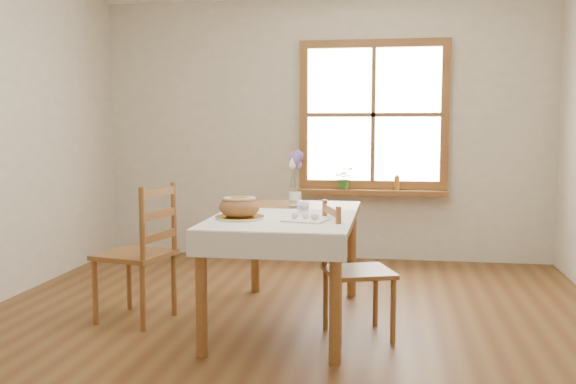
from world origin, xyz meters
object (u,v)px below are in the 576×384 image
Objects in this scene: chair_left at (135,252)px; bread_plate at (240,217)px; flower_vase at (295,200)px; chair_right at (359,269)px; dining_table at (288,226)px.

bread_plate is at bearing 88.27° from chair_left.
bread_plate is 0.77m from flower_vase.
flower_vase is (-0.50, 0.61, 0.37)m from chair_right.
chair_left reaches higher than chair_right.
dining_table is 1.68× the size of chair_left.
chair_left is 0.87m from bread_plate.
chair_right is at bearing -50.61° from flower_vase.
chair_left is (-1.05, -0.13, -0.19)m from dining_table.
flower_vase is at bearing 91.75° from dining_table.
chair_left is 1.10× the size of chair_right.
bread_plate is 3.02× the size of flower_vase.
chair_right is 0.83m from bread_plate.
bread_plate is at bearing -127.24° from dining_table.
chair_left is 1.55m from chair_right.
dining_table is at bearing -88.25° from flower_vase.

